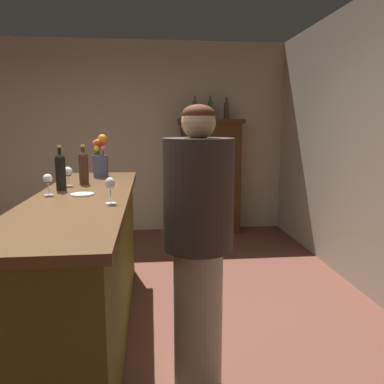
{
  "coord_description": "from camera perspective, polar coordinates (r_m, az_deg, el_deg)",
  "views": [
    {
      "loc": [
        0.7,
        -2.59,
        1.54
      ],
      "look_at": [
        0.99,
        0.14,
        1.07
      ],
      "focal_mm": 36.1,
      "sensor_mm": 36.0,
      "label": 1
    }
  ],
  "objects": [
    {
      "name": "bartender",
      "position": [
        2.19,
        0.92,
        -7.31
      ],
      "size": [
        0.39,
        0.39,
        1.66
      ],
      "rotation": [
        0.0,
        0.0,
        2.97
      ],
      "color": "#9E978D",
      "rests_on": "ground"
    },
    {
      "name": "wine_bottle_merlot",
      "position": [
        3.31,
        -15.73,
        3.71
      ],
      "size": [
        0.08,
        0.08,
        0.32
      ],
      "color": "#44261A",
      "rests_on": "bar_counter"
    },
    {
      "name": "display_cabinet",
      "position": [
        5.55,
        2.74,
        2.61
      ],
      "size": [
        0.91,
        0.38,
        1.63
      ],
      "color": "#40250F",
      "rests_on": "ground"
    },
    {
      "name": "flower_arrangement",
      "position": [
        3.77,
        -13.38,
        5.11
      ],
      "size": [
        0.15,
        0.16,
        0.4
      ],
      "color": "#414766",
      "rests_on": "bar_counter"
    },
    {
      "name": "cheese_plate",
      "position": [
        2.8,
        -15.9,
        -0.34
      ],
      "size": [
        0.16,
        0.16,
        0.01
      ],
      "primitive_type": "cylinder",
      "color": "white",
      "rests_on": "bar_counter"
    },
    {
      "name": "display_bottle_center",
      "position": [
        5.55,
        5.12,
        12.08
      ],
      "size": [
        0.08,
        0.08,
        0.3
      ],
      "color": "#4A3420",
      "rests_on": "display_cabinet"
    },
    {
      "name": "wall_back",
      "position": [
        5.77,
        -13.2,
        7.72
      ],
      "size": [
        5.42,
        0.12,
        2.73
      ],
      "primitive_type": "cube",
      "color": "#BCAE93",
      "rests_on": "ground"
    },
    {
      "name": "wine_bottle_pinot",
      "position": [
        3.04,
        -18.85,
        3.06
      ],
      "size": [
        0.07,
        0.07,
        0.34
      ],
      "color": "black",
      "rests_on": "bar_counter"
    },
    {
      "name": "floor",
      "position": [
        3.1,
        -19.56,
        -20.73
      ],
      "size": [
        7.98,
        7.98,
        0.0
      ],
      "primitive_type": "plane",
      "color": "brown",
      "rests_on": "ground"
    },
    {
      "name": "display_bottle_left",
      "position": [
        5.48,
        0.4,
        12.22
      ],
      "size": [
        0.07,
        0.07,
        0.32
      ],
      "color": "#2D5028",
      "rests_on": "display_cabinet"
    },
    {
      "name": "display_bottle_midleft",
      "position": [
        5.51,
        2.71,
        12.21
      ],
      "size": [
        0.07,
        0.07,
        0.32
      ],
      "color": "#2E5131",
      "rests_on": "display_cabinet"
    },
    {
      "name": "wine_glass_front",
      "position": [
        2.45,
        -12.02,
        1.03
      ],
      "size": [
        0.07,
        0.07,
        0.16
      ],
      "color": "white",
      "rests_on": "bar_counter"
    },
    {
      "name": "wine_glass_mid",
      "position": [
        2.86,
        -20.54,
        1.65
      ],
      "size": [
        0.07,
        0.07,
        0.15
      ],
      "color": "white",
      "rests_on": "bar_counter"
    },
    {
      "name": "wine_bottle_chardonnay",
      "position": [
        3.92,
        -13.72,
        4.3
      ],
      "size": [
        0.07,
        0.07,
        0.27
      ],
      "color": "black",
      "rests_on": "bar_counter"
    },
    {
      "name": "wine_glass_rear",
      "position": [
        3.25,
        -17.89,
        2.74
      ],
      "size": [
        0.08,
        0.08,
        0.16
      ],
      "color": "white",
      "rests_on": "bar_counter"
    },
    {
      "name": "bar_counter",
      "position": [
        2.96,
        -15.43,
        -10.5
      ],
      "size": [
        0.66,
        2.62,
        1.06
      ],
      "color": "#494413",
      "rests_on": "ground"
    }
  ]
}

